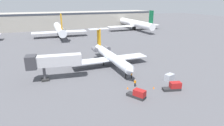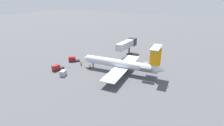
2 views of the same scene
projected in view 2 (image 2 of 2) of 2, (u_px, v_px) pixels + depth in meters
name	position (u px, v px, depth m)	size (l,w,h in m)	color
ground_plane	(113.00, 76.00, 54.83)	(400.00, 400.00, 0.10)	#4C4C51
regional_jet	(123.00, 64.00, 55.57)	(23.61, 28.06, 9.97)	silver
jet_bridge	(127.00, 44.00, 71.57)	(13.31, 4.57, 6.62)	#ADADB2
ground_crew_marshaller	(90.00, 67.00, 59.49)	(0.37, 0.46, 1.69)	black
ground_crew_loader	(81.00, 63.00, 62.62)	(0.41, 0.47, 1.69)	black
baggage_tug_lead	(57.00, 68.00, 58.59)	(4.22, 2.38, 1.90)	#262628
baggage_tug_trailing	(73.00, 59.00, 66.37)	(3.20, 4.17, 1.90)	#262628
cargo_container_uld	(63.00, 73.00, 54.58)	(2.59, 2.07, 1.71)	#999EA8
traffic_cone_near	(83.00, 62.00, 64.87)	(0.36, 0.36, 0.55)	orange
traffic_cone_mid	(69.00, 67.00, 61.01)	(0.36, 0.36, 0.55)	orange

